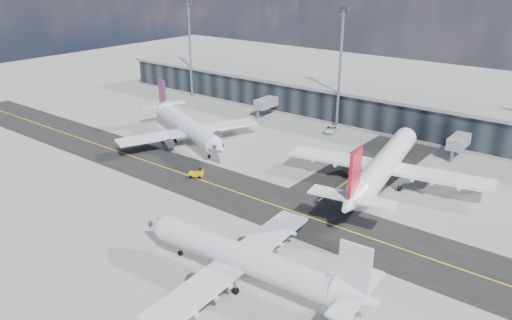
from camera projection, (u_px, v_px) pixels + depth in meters
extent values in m
plane|color=gray|center=(202.00, 193.00, 88.35)|extent=(300.00, 300.00, 0.00)
cube|color=black|center=(217.00, 185.00, 91.28)|extent=(180.00, 14.00, 0.02)
cube|color=black|center=(381.00, 159.00, 103.69)|extent=(14.00, 50.00, 0.02)
cube|color=yellow|center=(217.00, 185.00, 91.28)|extent=(180.00, 0.25, 0.01)
cube|color=yellow|center=(381.00, 159.00, 103.69)|extent=(0.25, 50.00, 0.01)
cube|color=black|center=(351.00, 106.00, 127.19)|extent=(150.00, 12.00, 8.00)
cube|color=gray|center=(352.00, 89.00, 125.58)|extent=(152.00, 13.00, 0.80)
cube|color=gray|center=(350.00, 119.00, 128.52)|extent=(150.00, 12.20, 0.80)
cube|color=gray|center=(269.00, 102.00, 132.97)|extent=(3.00, 10.00, 2.40)
cylinder|color=gray|center=(258.00, 114.00, 130.15)|extent=(0.60, 0.60, 2.40)
cube|color=gray|center=(461.00, 140.00, 104.33)|extent=(3.00, 10.00, 2.40)
cylinder|color=gray|center=(452.00, 157.00, 101.51)|extent=(0.60, 0.60, 2.40)
cylinder|color=gray|center=(190.00, 50.00, 147.02)|extent=(0.70, 0.70, 28.00)
cube|color=#2D2D30|center=(188.00, 0.00, 141.80)|extent=(2.50, 0.50, 1.40)
cylinder|color=gray|center=(340.00, 71.00, 118.39)|extent=(0.70, 0.70, 28.00)
cube|color=#2D2D30|center=(344.00, 9.00, 113.17)|extent=(2.50, 0.50, 1.40)
cylinder|color=white|center=(188.00, 126.00, 111.87)|extent=(27.81, 14.57, 3.81)
cone|color=white|center=(218.00, 148.00, 98.73)|extent=(5.86, 5.35, 3.81)
cone|color=white|center=(163.00, 107.00, 125.18)|extent=(6.74, 5.72, 3.81)
cube|color=white|center=(189.00, 132.00, 111.45)|extent=(16.92, 31.69, 0.48)
cylinder|color=#2D2D30|center=(215.00, 133.00, 113.65)|extent=(4.53, 3.57, 2.19)
cylinder|color=#2D2D30|center=(167.00, 141.00, 108.46)|extent=(4.53, 3.57, 2.19)
cube|color=silver|center=(215.00, 130.00, 113.37)|extent=(1.90, 1.09, 0.76)
cube|color=silver|center=(167.00, 138.00, 108.18)|extent=(1.90, 1.09, 0.76)
cube|color=#6D1C55|center=(162.00, 91.00, 123.33)|extent=(3.85, 1.94, 5.90)
cube|color=white|center=(162.00, 104.00, 124.97)|extent=(6.88, 11.57, 0.33)
cube|color=#2D2D30|center=(217.00, 146.00, 98.98)|extent=(2.57, 2.67, 0.67)
cylinder|color=gray|center=(209.00, 153.00, 103.57)|extent=(0.30, 0.30, 1.90)
cylinder|color=black|center=(209.00, 156.00, 103.84)|extent=(0.92, 0.64, 0.86)
cylinder|color=black|center=(198.00, 137.00, 115.14)|extent=(1.15, 0.84, 1.05)
cylinder|color=black|center=(175.00, 141.00, 112.55)|extent=(1.15, 0.84, 1.05)
cylinder|color=white|center=(385.00, 163.00, 89.71)|extent=(9.72, 32.78, 4.34)
cone|color=white|center=(408.00, 135.00, 104.79)|extent=(5.18, 6.07, 4.34)
cone|color=white|center=(352.00, 201.00, 73.95)|extent=(5.36, 7.14, 4.34)
cube|color=white|center=(386.00, 167.00, 91.00)|extent=(37.24, 11.52, 0.54)
cylinder|color=#2D2D30|center=(353.00, 165.00, 95.19)|extent=(3.22, 4.91, 2.49)
cylinder|color=#2D2D30|center=(423.00, 178.00, 89.45)|extent=(3.22, 4.91, 2.49)
cube|color=silver|center=(353.00, 161.00, 94.88)|extent=(0.79, 2.21, 0.87)
cube|color=silver|center=(423.00, 173.00, 89.13)|extent=(0.79, 2.21, 0.87)
cube|color=red|center=(355.00, 172.00, 72.72)|extent=(1.24, 4.57, 6.72)
cube|color=white|center=(352.00, 197.00, 73.71)|extent=(13.33, 5.17, 0.38)
cube|color=#2D2D30|center=(408.00, 133.00, 104.19)|extent=(2.71, 2.54, 0.76)
cylinder|color=gray|center=(400.00, 156.00, 101.47)|extent=(0.30, 0.30, 2.17)
cylinder|color=black|center=(400.00, 160.00, 101.77)|extent=(0.54, 1.03, 0.98)
cylinder|color=black|center=(364.00, 181.00, 91.63)|extent=(0.73, 1.27, 1.19)
cylinder|color=black|center=(399.00, 188.00, 88.76)|extent=(0.73, 1.27, 1.19)
cylinder|color=silver|center=(242.00, 257.00, 62.56)|extent=(26.58, 5.23, 3.52)
cone|color=silver|center=(156.00, 225.00, 70.40)|extent=(4.62, 3.80, 3.52)
cone|color=silver|center=(356.00, 297.00, 54.29)|extent=(5.50, 3.86, 3.52)
cube|color=silver|center=(236.00, 261.00, 63.34)|extent=(6.34, 30.16, 0.44)
cylinder|color=#2D2D30|center=(204.00, 286.00, 60.10)|extent=(3.82, 2.26, 2.02)
cylinder|color=#2D2D30|center=(254.00, 247.00, 68.22)|extent=(3.82, 2.26, 2.02)
cube|color=silver|center=(204.00, 281.00, 59.84)|extent=(1.78, 0.47, 0.70)
cube|color=silver|center=(254.00, 243.00, 67.96)|extent=(1.78, 0.47, 0.70)
cube|color=silver|center=(355.00, 267.00, 53.16)|extent=(3.72, 0.64, 5.46)
cube|color=silver|center=(357.00, 293.00, 54.10)|extent=(3.15, 10.70, 0.31)
cube|color=#2D2D30|center=(158.00, 223.00, 70.04)|extent=(1.88, 2.05, 0.62)
cylinder|color=gray|center=(180.00, 249.00, 69.00)|extent=(0.22, 0.22, 1.76)
cylinder|color=black|center=(180.00, 253.00, 69.24)|extent=(0.81, 0.36, 0.79)
cylinder|color=black|center=(235.00, 290.00, 61.18)|extent=(0.99, 0.50, 0.97)
cylinder|color=black|center=(259.00, 270.00, 65.24)|extent=(0.99, 0.50, 0.97)
cube|color=#EBB70C|center=(196.00, 174.00, 94.43)|extent=(3.00, 2.42, 0.63)
cube|color=#EBB70C|center=(200.00, 172.00, 94.09)|extent=(1.44, 1.51, 0.82)
cube|color=black|center=(200.00, 170.00, 93.97)|extent=(1.34, 1.43, 0.23)
cylinder|color=black|center=(201.00, 175.00, 94.96)|extent=(0.67, 0.50, 0.63)
cylinder|color=black|center=(200.00, 177.00, 93.88)|extent=(0.67, 0.50, 0.63)
cylinder|color=black|center=(192.00, 174.00, 95.24)|extent=(0.67, 0.50, 0.63)
cylinder|color=black|center=(190.00, 177.00, 94.16)|extent=(0.67, 0.50, 0.63)
imported|color=white|center=(331.00, 129.00, 119.86)|extent=(3.54, 6.01, 1.57)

